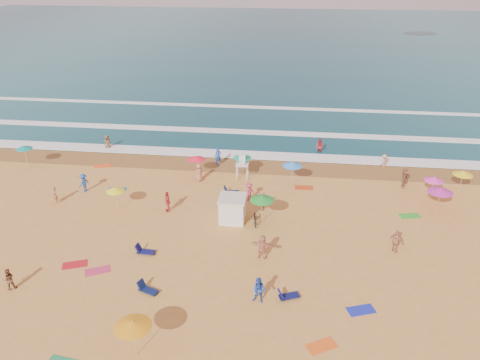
# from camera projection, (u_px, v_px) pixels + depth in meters

# --- Properties ---
(ground) EXTENTS (220.00, 220.00, 0.00)m
(ground) POSITION_uv_depth(u_px,v_px,m) (232.00, 230.00, 37.15)
(ground) COLOR gold
(ground) RESTS_ON ground
(ocean) EXTENTS (220.00, 140.00, 0.18)m
(ocean) POSITION_uv_depth(u_px,v_px,m) (278.00, 42.00, 111.92)
(ocean) COLOR #0C4756
(ocean) RESTS_ON ground
(wet_sand) EXTENTS (220.00, 220.00, 0.00)m
(wet_sand) POSITION_uv_depth(u_px,v_px,m) (248.00, 165.00, 48.28)
(wet_sand) COLOR olive
(wet_sand) RESTS_ON ground
(surf_foam) EXTENTS (200.00, 18.70, 0.05)m
(surf_foam) POSITION_uv_depth(u_px,v_px,m) (255.00, 134.00, 56.09)
(surf_foam) COLOR white
(surf_foam) RESTS_ON ground
(cabana) EXTENTS (2.00, 2.00, 2.00)m
(cabana) POSITION_uv_depth(u_px,v_px,m) (232.00, 210.00, 38.10)
(cabana) COLOR white
(cabana) RESTS_ON ground
(cabana_roof) EXTENTS (2.20, 2.20, 0.12)m
(cabana_roof) POSITION_uv_depth(u_px,v_px,m) (232.00, 198.00, 37.63)
(cabana_roof) COLOR silver
(cabana_roof) RESTS_ON cabana
(bicycle) EXTENTS (0.92, 1.98, 1.00)m
(bicycle) POSITION_uv_depth(u_px,v_px,m) (255.00, 218.00, 37.86)
(bicycle) COLOR black
(bicycle) RESTS_ON ground
(lifeguard_stand) EXTENTS (1.20, 1.20, 2.10)m
(lifeguard_stand) POSITION_uv_depth(u_px,v_px,m) (242.00, 169.00, 45.05)
(lifeguard_stand) COLOR white
(lifeguard_stand) RESTS_ON ground
(beach_umbrellas) EXTENTS (54.75, 27.82, 0.79)m
(beach_umbrellas) POSITION_uv_depth(u_px,v_px,m) (270.00, 204.00, 36.62)
(beach_umbrellas) COLOR #C82C9C
(beach_umbrellas) RESTS_ON ground
(loungers) EXTENTS (52.29, 17.34, 0.34)m
(loungers) POSITION_uv_depth(u_px,v_px,m) (331.00, 256.00, 33.70)
(loungers) COLOR #0F134F
(loungers) RESTS_ON ground
(towels) EXTENTS (40.22, 26.05, 0.03)m
(towels) POSITION_uv_depth(u_px,v_px,m) (239.00, 236.00, 36.40)
(towels) COLOR red
(towels) RESTS_ON ground
(beachgoers) EXTENTS (44.52, 26.45, 2.14)m
(beachgoers) POSITION_uv_depth(u_px,v_px,m) (234.00, 193.00, 40.98)
(beachgoers) COLOR brown
(beachgoers) RESTS_ON ground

